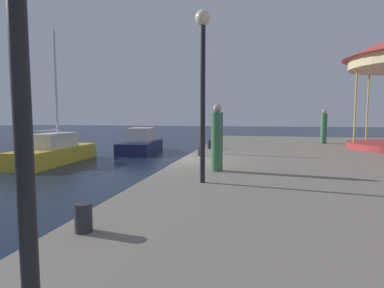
{
  "coord_description": "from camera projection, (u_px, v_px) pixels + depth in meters",
  "views": [
    {
      "loc": [
        2.76,
        -11.26,
        2.4
      ],
      "look_at": [
        -0.16,
        2.59,
        1.1
      ],
      "focal_mm": 28.85,
      "sensor_mm": 36.0,
      "label": 1
    }
  ],
  "objects": [
    {
      "name": "bollard_north",
      "position": [
        201.0,
        151.0,
        12.24
      ],
      "size": [
        0.24,
        0.24,
        0.4
      ],
      "primitive_type": "cylinder",
      "color": "#2D2D33",
      "rests_on": "quay_dock"
    },
    {
      "name": "ground_plane",
      "position": [
        182.0,
        179.0,
        11.75
      ],
      "size": [
        120.0,
        120.0,
        0.0
      ],
      "primitive_type": "plane",
      "color": "#162338"
    },
    {
      "name": "bollard_center",
      "position": [
        210.0,
        144.0,
        15.07
      ],
      "size": [
        0.24,
        0.24,
        0.4
      ],
      "primitive_type": "cylinder",
      "color": "#2D2D33",
      "rests_on": "quay_dock"
    },
    {
      "name": "sailboat_yellow",
      "position": [
        55.0,
        151.0,
        15.61
      ],
      "size": [
        1.9,
        5.61,
        6.69
      ],
      "color": "gold",
      "rests_on": "ground"
    },
    {
      "name": "bollard_south",
      "position": [
        83.0,
        218.0,
        4.24
      ],
      "size": [
        0.24,
        0.24,
        0.4
      ],
      "primitive_type": "cylinder",
      "color": "#2D2D33",
      "rests_on": "quay_dock"
    },
    {
      "name": "lamp_post_mid_promenade",
      "position": [
        203.0,
        65.0,
        7.16
      ],
      "size": [
        0.36,
        0.36,
        4.02
      ],
      "color": "black",
      "rests_on": "quay_dock"
    },
    {
      "name": "person_far_corner",
      "position": [
        217.0,
        140.0,
        8.89
      ],
      "size": [
        0.34,
        0.34,
        1.93
      ],
      "color": "#387247",
      "rests_on": "quay_dock"
    },
    {
      "name": "motorboat_navy",
      "position": [
        141.0,
        143.0,
        20.34
      ],
      "size": [
        2.47,
        4.89,
        1.61
      ],
      "color": "#19214C",
      "rests_on": "ground"
    },
    {
      "name": "quay_dock",
      "position": [
        383.0,
        176.0,
        10.3
      ],
      "size": [
        13.82,
        27.1,
        0.8
      ],
      "primitive_type": "cube",
      "color": "gray",
      "rests_on": "ground"
    },
    {
      "name": "person_by_the_water",
      "position": [
        324.0,
        127.0,
        17.83
      ],
      "size": [
        0.34,
        0.34,
        1.98
      ],
      "color": "#387247",
      "rests_on": "quay_dock"
    }
  ]
}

